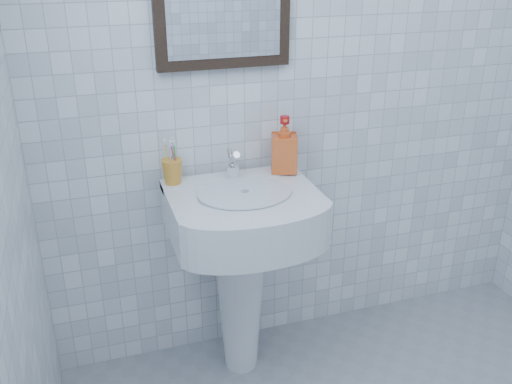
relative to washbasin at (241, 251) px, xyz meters
name	(u,v)px	position (x,y,z in m)	size (l,w,h in m)	color
wall_back	(311,59)	(0.36, 0.21, 0.68)	(2.20, 0.02, 2.50)	white
washbasin	(241,251)	(0.00, 0.00, 0.00)	(0.55, 0.40, 0.84)	white
faucet	(233,166)	(0.00, 0.10, 0.32)	(0.05, 0.11, 0.13)	silver
toothbrush_cup	(172,172)	(-0.23, 0.12, 0.32)	(0.08, 0.08, 0.09)	orange
soap_dispenser	(284,144)	(0.21, 0.11, 0.38)	(0.10, 0.10, 0.22)	red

